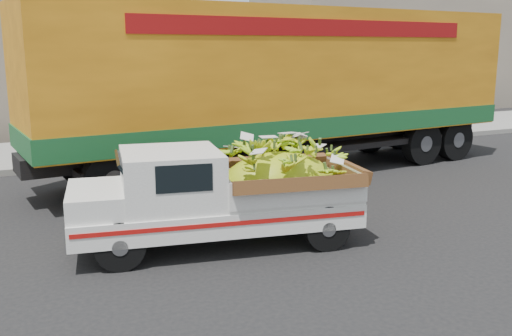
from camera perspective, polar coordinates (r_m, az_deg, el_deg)
name	(u,v)px	position (r m, az deg, el deg)	size (l,w,h in m)	color
ground	(303,218)	(10.10, 4.74, -5.01)	(100.00, 100.00, 0.00)	black
curb	(194,156)	(15.37, -6.19, 1.17)	(60.00, 0.25, 0.15)	gray
sidewalk	(172,145)	(17.35, -8.42, 2.33)	(60.00, 4.00, 0.14)	gray
building_right	(402,46)	(29.95, 14.36, 11.75)	(14.00, 6.00, 6.00)	gray
pickup_truck	(237,192)	(8.62, -1.89, -2.45)	(4.43, 2.23, 1.48)	black
semi_trailer	(287,83)	(13.46, 3.14, 8.47)	(12.04, 3.70, 3.80)	black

